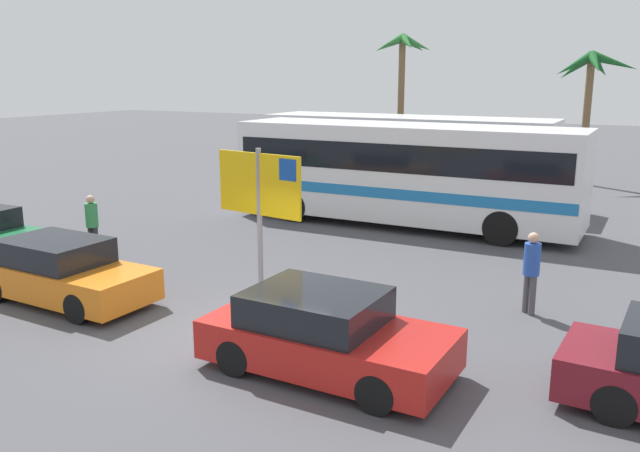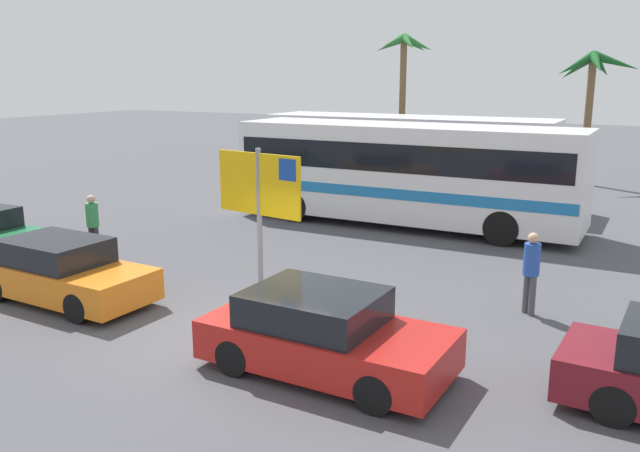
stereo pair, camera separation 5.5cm
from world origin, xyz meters
TOP-DOWN VIEW (x-y plane):
  - ground at (0.00, 0.00)m, footprint 120.00×120.00m
  - bus_front_coach at (-0.65, 9.95)m, footprint 10.81×2.73m
  - bus_rear_coach at (-2.11, 13.88)m, footprint 10.81×2.73m
  - ferry_sign at (-0.81, 1.94)m, footprint 2.19×0.38m
  - car_red at (2.06, -0.67)m, footprint 4.01×1.95m
  - car_orange at (-4.38, -0.26)m, footprint 4.07×1.80m
  - pedestrian_near_sign at (-6.53, 2.60)m, footprint 0.32×0.32m
  - pedestrian_crossing_lot at (4.45, 3.57)m, footprint 0.32×0.32m
  - palm_tree_seaside at (3.37, 21.17)m, footprint 3.42×3.62m
  - palm_tree_inland at (-5.20, 21.37)m, footprint 2.90×2.93m

SIDE VIEW (x-z plane):
  - ground at x=0.00m, z-range 0.00..0.00m
  - car_orange at x=-4.38m, z-range -0.03..1.30m
  - car_red at x=2.06m, z-range -0.03..1.30m
  - pedestrian_near_sign at x=-6.53m, z-range 0.14..1.77m
  - pedestrian_crossing_lot at x=4.45m, z-range 0.15..1.82m
  - bus_front_coach at x=-0.65m, z-range 0.20..3.37m
  - bus_rear_coach at x=-2.11m, z-range 0.20..3.37m
  - ferry_sign at x=-0.81m, z-range 0.73..3.93m
  - palm_tree_seaside at x=3.37m, z-range 1.69..7.38m
  - palm_tree_inland at x=-5.20m, z-range 2.02..8.66m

